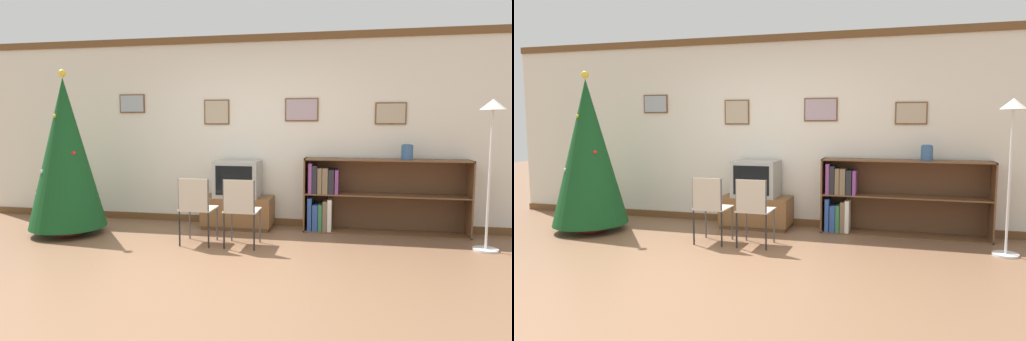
% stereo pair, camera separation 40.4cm
% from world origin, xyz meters
% --- Properties ---
extents(ground_plane, '(24.00, 24.00, 0.00)m').
position_xyz_m(ground_plane, '(0.00, 0.00, 0.00)').
color(ground_plane, brown).
extents(wall_back, '(8.68, 0.11, 2.70)m').
position_xyz_m(wall_back, '(0.00, 2.33, 1.35)').
color(wall_back, silver).
rests_on(wall_back, ground_plane).
extents(christmas_tree, '(0.99, 0.99, 2.16)m').
position_xyz_m(christmas_tree, '(-2.33, 1.23, 1.07)').
color(christmas_tree, maroon).
rests_on(christmas_tree, ground_plane).
extents(tv_console, '(0.97, 0.49, 0.44)m').
position_xyz_m(tv_console, '(-0.21, 2.01, 0.22)').
color(tv_console, brown).
rests_on(tv_console, ground_plane).
extents(television, '(0.62, 0.47, 0.51)m').
position_xyz_m(television, '(-0.21, 2.01, 0.70)').
color(television, '#9E9E99').
rests_on(television, tv_console).
extents(folding_chair_left, '(0.40, 0.40, 0.82)m').
position_xyz_m(folding_chair_left, '(-0.48, 1.03, 0.47)').
color(folding_chair_left, '#BCB29E').
rests_on(folding_chair_left, ground_plane).
extents(folding_chair_right, '(0.40, 0.40, 0.82)m').
position_xyz_m(folding_chair_right, '(0.07, 1.03, 0.47)').
color(folding_chair_right, '#BCB29E').
rests_on(folding_chair_right, ground_plane).
extents(bookshelf, '(2.13, 0.36, 0.99)m').
position_xyz_m(bookshelf, '(1.43, 2.10, 0.48)').
color(bookshelf, brown).
rests_on(bookshelf, ground_plane).
extents(vase, '(0.15, 0.15, 0.20)m').
position_xyz_m(vase, '(2.04, 2.03, 1.10)').
color(vase, '#335684').
rests_on(vase, bookshelf).
extents(standing_lamp, '(0.28, 0.28, 1.74)m').
position_xyz_m(standing_lamp, '(2.88, 1.45, 1.33)').
color(standing_lamp, silver).
rests_on(standing_lamp, ground_plane).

